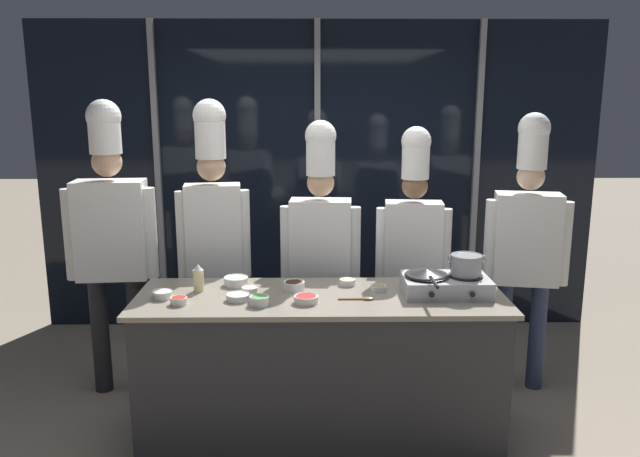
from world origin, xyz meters
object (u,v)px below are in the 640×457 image
object	(u,v)px
squeeze_bottle_oil	(198,278)
prep_bowl_bell_pepper	(306,299)
portable_stove	(446,285)
chef_sous	(213,221)
prep_bowl_scallions	(259,300)
chef_head	(112,230)
chef_pastry	(413,240)
prep_bowl_bean_sprouts	(236,280)
prep_bowl_mushrooms	(378,288)
prep_bowl_ginger	(347,282)
serving_spoon_slotted	(362,299)
stock_pot	(466,264)
prep_bowl_garlic	(162,294)
chef_line	(321,241)
prep_bowl_onion	(238,297)
prep_bowl_soy_glaze	(294,285)
chef_apprentice	(527,237)
prep_bowl_noodles	(250,290)
prep_bowl_chili_flakes	(179,300)
frying_pan	(427,273)

from	to	relation	value
squeeze_bottle_oil	prep_bowl_bell_pepper	distance (m)	0.69
portable_stove	chef_sous	world-z (taller)	chef_sous
prep_bowl_scallions	chef_head	bearing A→B (deg)	142.04
prep_bowl_bell_pepper	chef_pastry	xyz separation A→B (m)	(0.74, 0.85, 0.14)
prep_bowl_bean_sprouts	prep_bowl_scallions	distance (m)	0.42
prep_bowl_bell_pepper	prep_bowl_mushrooms	distance (m)	0.49
prep_bowl_ginger	serving_spoon_slotted	distance (m)	0.29
prep_bowl_mushrooms	chef_head	xyz separation A→B (m)	(-1.77, 0.58, 0.24)
stock_pot	chef_head	distance (m)	2.37
prep_bowl_mushrooms	prep_bowl_garlic	distance (m)	1.28
prep_bowl_mushrooms	prep_bowl_garlic	bearing A→B (deg)	-174.30
prep_bowl_bean_sprouts	prep_bowl_ginger	distance (m)	0.69
prep_bowl_ginger	chef_line	world-z (taller)	chef_line
prep_bowl_onion	prep_bowl_soy_glaze	distance (m)	0.37
chef_line	chef_apprentice	distance (m)	1.43
prep_bowl_noodles	prep_bowl_garlic	size ratio (longest dim) A/B	0.85
prep_bowl_ginger	portable_stove	bearing A→B (deg)	-17.05
prep_bowl_bean_sprouts	chef_pastry	world-z (taller)	chef_pastry
chef_line	portable_stove	bearing A→B (deg)	144.86
squeeze_bottle_oil	prep_bowl_onion	size ratio (longest dim) A/B	1.26
chef_line	chef_apprentice	size ratio (longest dim) A/B	0.98
prep_bowl_mushrooms	prep_bowl_bean_sprouts	bearing A→B (deg)	172.01
prep_bowl_scallions	chef_pastry	size ratio (longest dim) A/B	0.06
chef_line	prep_bowl_bell_pepper	bearing A→B (deg)	87.01
serving_spoon_slotted	chef_apprentice	world-z (taller)	chef_apprentice
squeeze_bottle_oil	prep_bowl_bean_sprouts	size ratio (longest dim) A/B	1.11
prep_bowl_ginger	chef_sous	size ratio (longest dim) A/B	0.05
prep_bowl_chili_flakes	chef_pastry	world-z (taller)	chef_pastry
squeeze_bottle_oil	serving_spoon_slotted	distance (m)	0.99
squeeze_bottle_oil	prep_bowl_ginger	bearing A→B (deg)	6.66
prep_bowl_ginger	chef_apprentice	xyz separation A→B (m)	(1.27, 0.48, 0.17)
chef_sous	chef_apprentice	size ratio (longest dim) A/B	1.05
prep_bowl_bell_pepper	chef_pastry	world-z (taller)	chef_pastry
prep_bowl_noodles	chef_sous	size ratio (longest dim) A/B	0.05
prep_bowl_bell_pepper	chef_sous	world-z (taller)	chef_sous
squeeze_bottle_oil	prep_bowl_noodles	xyz separation A→B (m)	(0.31, -0.06, -0.06)
serving_spoon_slotted	frying_pan	bearing A→B (deg)	14.40
chef_head	prep_bowl_bean_sprouts	bearing A→B (deg)	148.68
portable_stove	serving_spoon_slotted	distance (m)	0.52
prep_bowl_noodles	prep_bowl_garlic	world-z (taller)	prep_bowl_garlic
prep_bowl_mushrooms	prep_bowl_chili_flakes	bearing A→B (deg)	-168.45
stock_pot	prep_bowl_garlic	xyz separation A→B (m)	(-1.78, -0.07, -0.15)
prep_bowl_scallions	chef_head	size ratio (longest dim) A/B	0.05
portable_stove	prep_bowl_noodles	bearing A→B (deg)	179.60
prep_bowl_onion	chef_line	xyz separation A→B (m)	(0.49, 0.71, 0.16)
frying_pan	chef_apprentice	distance (m)	1.05
prep_bowl_garlic	chef_sous	distance (m)	0.82
prep_bowl_noodles	serving_spoon_slotted	size ratio (longest dim) A/B	0.48
serving_spoon_slotted	chef_apprentice	bearing A→B (deg)	32.38
chef_pastry	chef_apprentice	distance (m)	0.78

